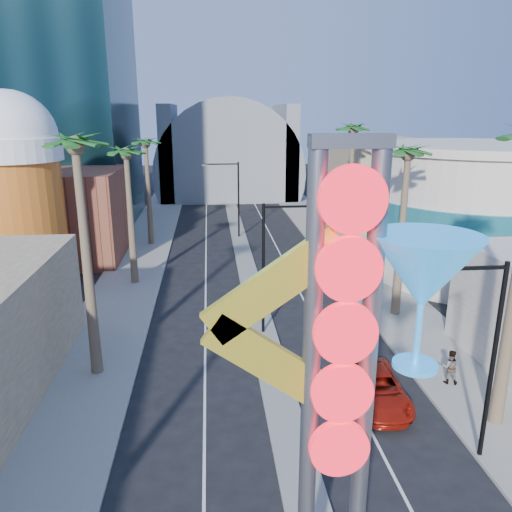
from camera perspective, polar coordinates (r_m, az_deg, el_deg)
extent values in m
cube|color=gray|center=(45.00, -13.41, -0.92)|extent=(5.00, 100.00, 0.15)
cube|color=gray|center=(46.26, 10.56, -0.28)|extent=(5.00, 100.00, 0.15)
cube|color=gray|center=(47.51, -1.52, 0.43)|extent=(1.60, 84.00, 0.15)
cube|color=brown|center=(48.27, -20.92, 4.41)|extent=(10.00, 10.00, 8.00)
cube|color=#997863|center=(59.32, 13.52, 8.03)|extent=(10.00, 20.00, 10.00)
cylinder|color=#CA6A1A|center=(40.91, -25.27, 3.38)|extent=(6.40, 6.40, 10.00)
cylinder|color=white|center=(40.21, -26.20, 10.90)|extent=(7.00, 7.00, 1.60)
sphere|color=white|center=(40.16, -26.35, 12.03)|extent=(6.60, 6.60, 6.60)
cylinder|color=#BCAE9F|center=(43.83, 23.48, 4.36)|extent=(16.00, 16.00, 10.00)
cylinder|color=teal|center=(43.83, 23.48, 4.36)|extent=(16.60, 16.60, 3.00)
cylinder|color=#BCAE9F|center=(43.18, 24.28, 11.25)|extent=(16.60, 16.60, 0.60)
cylinder|color=slate|center=(80.18, -3.23, 9.76)|extent=(22.00, 16.00, 22.00)
cube|color=slate|center=(80.06, -9.85, 11.70)|extent=(2.00, 16.00, 14.00)
cube|color=slate|center=(80.74, 3.28, 11.94)|extent=(2.00, 16.00, 14.00)
cylinder|color=slate|center=(12.67, 6.22, -14.78)|extent=(0.44, 0.44, 12.00)
cylinder|color=slate|center=(13.00, 12.48, -14.23)|extent=(0.44, 0.44, 12.00)
cube|color=slate|center=(11.06, 10.83, 12.81)|extent=(1.80, 0.50, 0.30)
cylinder|color=red|center=(10.85, 11.00, 6.36)|extent=(1.50, 0.25, 1.50)
cylinder|color=red|center=(11.22, 10.57, -1.46)|extent=(1.50, 0.25, 1.50)
cylinder|color=red|center=(11.77, 10.18, -8.67)|extent=(1.50, 0.25, 1.50)
cylinder|color=red|center=(12.50, 9.82, -15.13)|extent=(1.50, 0.25, 1.50)
cylinder|color=red|center=(13.37, 9.48, -20.82)|extent=(1.50, 0.25, 1.50)
cube|color=yellow|center=(11.37, 2.18, -3.35)|extent=(3.47, 0.25, 2.80)
cube|color=yellow|center=(12.18, 2.08, -12.24)|extent=(3.47, 0.25, 2.80)
cone|color=#2893E6|center=(12.25, 18.66, -1.78)|extent=(2.60, 2.60, 1.80)
cylinder|color=#2893E6|center=(12.81, 18.01, -8.60)|extent=(0.16, 0.16, 1.60)
cylinder|color=#2893E6|center=(13.16, 17.70, -11.77)|extent=(1.10, 1.10, 0.12)
cylinder|color=black|center=(29.20, 0.84, -1.73)|extent=(0.18, 0.18, 8.00)
cube|color=black|center=(28.51, 4.49, 5.66)|extent=(3.60, 0.12, 0.12)
cube|color=slate|center=(28.85, 7.64, 5.49)|extent=(0.60, 0.25, 0.18)
cylinder|color=black|center=(52.48, -2.00, 6.34)|extent=(0.18, 0.18, 8.00)
cube|color=black|center=(51.89, -4.06, 10.44)|extent=(3.60, 0.12, 0.12)
cube|color=slate|center=(51.89, -5.85, 10.28)|extent=(0.60, 0.25, 0.18)
cylinder|color=black|center=(20.73, 25.41, -11.22)|extent=(0.18, 0.18, 8.00)
cube|color=black|center=(18.58, 22.51, -1.32)|extent=(3.24, 0.12, 0.12)
cube|color=slate|center=(17.98, 18.41, -1.79)|extent=(0.60, 0.25, 0.18)
cylinder|color=brown|center=(25.41, -18.72, -1.24)|extent=(0.40, 0.40, 11.50)
sphere|color=#1B511B|center=(24.40, -19.96, 11.75)|extent=(2.40, 2.40, 2.40)
cylinder|color=brown|center=(38.92, -14.11, 3.87)|extent=(0.40, 0.40, 10.00)
sphere|color=#1B511B|center=(38.20, -14.63, 11.21)|extent=(2.40, 2.40, 2.40)
cylinder|color=brown|center=(50.61, -12.17, 6.77)|extent=(0.40, 0.40, 10.00)
sphere|color=#1B511B|center=(50.06, -12.51, 12.42)|extent=(2.40, 2.40, 2.40)
cylinder|color=brown|center=(32.89, 16.26, 1.93)|extent=(0.40, 0.40, 10.50)
sphere|color=#1B511B|center=(32.06, 17.01, 11.06)|extent=(2.40, 2.40, 2.40)
cylinder|color=brown|center=(43.92, 10.67, 6.44)|extent=(0.40, 0.40, 11.50)
sphere|color=#1B511B|center=(43.34, 11.07, 13.95)|extent=(2.40, 2.40, 2.40)
imported|color=#A4180C|center=(24.47, 13.55, -14.40)|extent=(2.71, 5.35, 1.45)
imported|color=gray|center=(26.65, 21.30, -11.71)|extent=(1.01, 0.89, 1.73)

